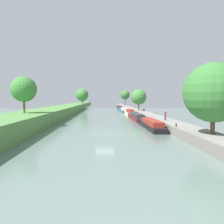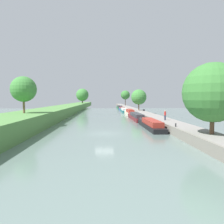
# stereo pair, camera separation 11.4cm
# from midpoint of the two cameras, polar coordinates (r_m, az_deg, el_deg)

# --- Properties ---
(ground_plane) EXTENTS (160.00, 160.00, 0.00)m
(ground_plane) POSITION_cam_midpoint_polar(r_m,az_deg,el_deg) (30.59, -1.95, -5.46)
(ground_plane) COLOR slate
(left_grassy_bank) EXTENTS (7.71, 260.00, 2.37)m
(left_grassy_bank) POSITION_cam_midpoint_polar(r_m,az_deg,el_deg) (32.95, -24.78, -3.06)
(left_grassy_bank) COLOR #518442
(left_grassy_bank) RESTS_ON ground_plane
(right_towpath) EXTENTS (3.32, 260.00, 1.09)m
(right_towpath) POSITION_cam_midpoint_polar(r_m,az_deg,el_deg) (32.34, 17.17, -4.15)
(right_towpath) COLOR gray
(right_towpath) RESTS_ON ground_plane
(stone_quay) EXTENTS (0.25, 260.00, 1.14)m
(stone_quay) POSITION_cam_midpoint_polar(r_m,az_deg,el_deg) (31.79, 14.13, -4.19)
(stone_quay) COLOR gray
(stone_quay) RESTS_ON ground_plane
(narrowboat_black) EXTENTS (1.99, 13.80, 2.04)m
(narrowboat_black) POSITION_cam_midpoint_polar(r_m,az_deg,el_deg) (37.01, 9.59, -3.05)
(narrowboat_black) COLOR black
(narrowboat_black) RESTS_ON ground_plane
(narrowboat_maroon) EXTENTS (1.99, 16.13, 2.08)m
(narrowboat_maroon) POSITION_cam_midpoint_polar(r_m,az_deg,el_deg) (51.64, 5.99, -1.17)
(narrowboat_maroon) COLOR maroon
(narrowboat_maroon) RESTS_ON ground_plane
(narrowboat_cream) EXTENTS (1.86, 12.89, 2.13)m
(narrowboat_cream) POSITION_cam_midpoint_polar(r_m,az_deg,el_deg) (65.90, 4.39, -0.11)
(narrowboat_cream) COLOR beige
(narrowboat_cream) RESTS_ON ground_plane
(narrowboat_teal) EXTENTS (2.11, 14.45, 2.02)m
(narrowboat_teal) POSITION_cam_midpoint_polar(r_m,az_deg,el_deg) (81.43, 3.01, 0.46)
(narrowboat_teal) COLOR #195B60
(narrowboat_teal) RESTS_ON ground_plane
(narrowboat_blue) EXTENTS (1.96, 10.51, 1.87)m
(narrowboat_blue) POSITION_cam_midpoint_polar(r_m,az_deg,el_deg) (93.96, 2.39, 0.83)
(narrowboat_blue) COLOR #283D93
(narrowboat_blue) RESTS_ON ground_plane
(narrowboat_green) EXTENTS (1.89, 15.63, 2.01)m
(narrowboat_green) POSITION_cam_midpoint_polar(r_m,az_deg,el_deg) (106.89, 1.76, 1.20)
(narrowboat_green) COLOR #1E6033
(narrowboat_green) RESTS_ON ground_plane
(tree_rightbank_near) EXTENTS (6.08, 6.08, 7.29)m
(tree_rightbank_near) POSITION_cam_midpoint_polar(r_m,az_deg,el_deg) (25.09, 24.19, 4.52)
(tree_rightbank_near) COLOR brown
(tree_rightbank_near) RESTS_ON right_towpath
(tree_rightbank_midnear) EXTENTS (4.75, 4.75, 6.50)m
(tree_rightbank_midnear) POSITION_cam_midpoint_polar(r_m,az_deg,el_deg) (70.49, 6.74, 3.78)
(tree_rightbank_midnear) COLOR brown
(tree_rightbank_midnear) RESTS_ON right_towpath
(tree_rightbank_midfar) EXTENTS (4.73, 4.73, 7.91)m
(tree_rightbank_midfar) POSITION_cam_midpoint_polar(r_m,az_deg,el_deg) (118.62, 3.32, 4.32)
(tree_rightbank_midfar) COLOR #4C3828
(tree_rightbank_midfar) RESTS_ON right_towpath
(tree_leftbank_downstream) EXTENTS (6.40, 6.40, 7.48)m
(tree_leftbank_downstream) POSITION_cam_midpoint_polar(r_m,az_deg,el_deg) (116.99, -7.60, 4.32)
(tree_leftbank_downstream) COLOR brown
(tree_leftbank_downstream) RESTS_ON left_grassy_bank
(tree_leftbank_upstream) EXTENTS (4.12, 4.12, 5.93)m
(tree_leftbank_upstream) POSITION_cam_midpoint_polar(r_m,az_deg,el_deg) (39.05, -21.53, 5.40)
(tree_leftbank_upstream) COLOR brown
(tree_leftbank_upstream) RESTS_ON left_grassy_bank
(person_walking) EXTENTS (0.34, 0.34, 1.66)m
(person_walking) POSITION_cam_midpoint_polar(r_m,az_deg,el_deg) (38.93, 13.27, -0.74)
(person_walking) COLOR #282D42
(person_walking) RESTS_ON right_towpath
(mooring_bollard_near) EXTENTS (0.16, 0.16, 0.45)m
(mooring_bollard_near) POSITION_cam_midpoint_polar(r_m,az_deg,el_deg) (30.21, 15.83, -3.19)
(mooring_bollard_near) COLOR black
(mooring_bollard_near) RESTS_ON right_towpath
(mooring_bollard_far) EXTENTS (0.16, 0.16, 0.45)m
(mooring_bollard_far) POSITION_cam_midpoint_polar(r_m,az_deg,el_deg) (114.14, 2.47, 1.70)
(mooring_bollard_far) COLOR black
(mooring_bollard_far) RESTS_ON right_towpath
(park_bench) EXTENTS (0.44, 1.50, 0.47)m
(park_bench) POSITION_cam_midpoint_polar(r_m,az_deg,el_deg) (67.18, 7.99, 0.58)
(park_bench) COLOR #333338
(park_bench) RESTS_ON right_towpath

